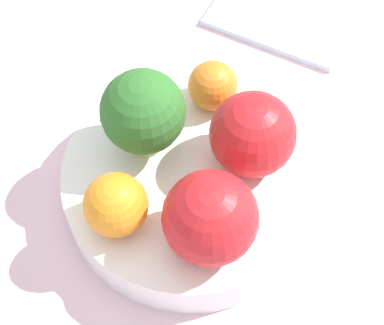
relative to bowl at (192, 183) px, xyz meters
name	(u,v)px	position (x,y,z in m)	size (l,w,h in m)	color
ground_plane	(192,207)	(0.00, 0.00, -0.04)	(6.00, 6.00, 0.00)	gray
table_surface	(192,201)	(0.00, 0.00, -0.03)	(1.20, 1.20, 0.02)	silver
bowl	(192,183)	(0.00, 0.00, 0.00)	(0.19, 0.19, 0.04)	white
broccoli	(143,113)	(-0.04, 0.01, 0.06)	(0.06, 0.06, 0.07)	#99C17A
apple_red	(253,134)	(0.04, 0.02, 0.05)	(0.06, 0.06, 0.06)	red
apple_green	(210,218)	(0.02, -0.05, 0.05)	(0.06, 0.06, 0.06)	red
orange_front	(116,205)	(-0.04, -0.05, 0.04)	(0.04, 0.04, 0.04)	orange
orange_back	(218,87)	(0.00, 0.07, 0.04)	(0.04, 0.04, 0.04)	orange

